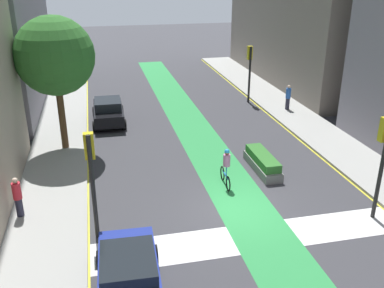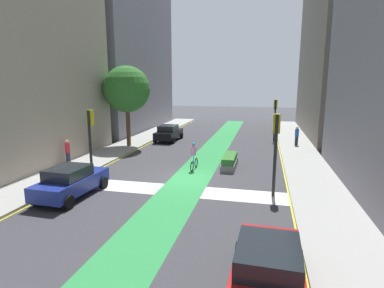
# 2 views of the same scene
# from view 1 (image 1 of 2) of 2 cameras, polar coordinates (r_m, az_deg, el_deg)

# --- Properties ---
(ground_plane) EXTENTS (120.00, 120.00, 0.00)m
(ground_plane) POSITION_cam_1_polar(r_m,az_deg,el_deg) (18.14, 5.86, -8.65)
(ground_plane) COLOR #38383D
(bike_lane_paint) EXTENTS (2.40, 60.00, 0.01)m
(bike_lane_paint) POSITION_cam_1_polar(r_m,az_deg,el_deg) (18.26, 7.12, -8.47)
(bike_lane_paint) COLOR #2D8C47
(bike_lane_paint) RESTS_ON ground_plane
(crosswalk_band) EXTENTS (12.00, 1.80, 0.01)m
(crosswalk_band) POSITION_cam_1_polar(r_m,az_deg,el_deg) (16.57, 8.07, -12.11)
(crosswalk_band) COLOR silver
(crosswalk_band) RESTS_ON ground_plane
(sidewalk_left) EXTENTS (3.00, 60.00, 0.15)m
(sidewalk_left) POSITION_cam_1_polar(r_m,az_deg,el_deg) (17.49, -18.61, -10.86)
(sidewalk_left) COLOR #9E9E99
(sidewalk_left) RESTS_ON ground_plane
(curb_stripe_left) EXTENTS (0.16, 60.00, 0.01)m
(curb_stripe_left) POSITION_cam_1_polar(r_m,az_deg,el_deg) (17.39, -13.60, -10.71)
(curb_stripe_left) COLOR yellow
(curb_stripe_left) RESTS_ON ground_plane
(curb_stripe_right) EXTENTS (0.16, 60.00, 0.01)m
(curb_stripe_right) POSITION_cam_1_polar(r_m,az_deg,el_deg) (20.67, 21.95, -6.15)
(curb_stripe_right) COLOR yellow
(curb_stripe_right) RESTS_ON ground_plane
(traffic_signal_near_right) EXTENTS (0.35, 0.52, 4.15)m
(traffic_signal_near_right) POSITION_cam_1_polar(r_m,az_deg,el_deg) (17.88, 23.86, -0.62)
(traffic_signal_near_right) COLOR black
(traffic_signal_near_right) RESTS_ON ground_plane
(traffic_signal_near_left) EXTENTS (0.35, 0.52, 4.06)m
(traffic_signal_near_left) POSITION_cam_1_polar(r_m,az_deg,el_deg) (15.54, -13.18, -2.84)
(traffic_signal_near_left) COLOR black
(traffic_signal_near_left) RESTS_ON ground_plane
(traffic_signal_far_right) EXTENTS (0.35, 0.52, 4.06)m
(traffic_signal_far_right) POSITION_cam_1_polar(r_m,az_deg,el_deg) (31.66, 7.60, 10.51)
(traffic_signal_far_right) COLOR black
(traffic_signal_far_right) RESTS_ON ground_plane
(car_black_left_far) EXTENTS (2.07, 4.22, 1.57)m
(car_black_left_far) POSITION_cam_1_polar(r_m,az_deg,el_deg) (27.98, -10.99, 4.32)
(car_black_left_far) COLOR black
(car_black_left_far) RESTS_ON ground_plane
(car_blue_left_near) EXTENTS (2.17, 4.27, 1.57)m
(car_blue_left_near) POSITION_cam_1_polar(r_m,az_deg,el_deg) (13.60, -8.34, -16.75)
(car_blue_left_near) COLOR navy
(car_blue_left_near) RESTS_ON ground_plane
(cyclist_in_lane) EXTENTS (0.32, 1.73, 1.86)m
(cyclist_in_lane) POSITION_cam_1_polar(r_m,az_deg,el_deg) (19.51, 4.52, -3.00)
(cyclist_in_lane) COLOR black
(cyclist_in_lane) RESTS_ON ground_plane
(pedestrian_sidewalk_right_a) EXTENTS (0.34, 0.34, 1.70)m
(pedestrian_sidewalk_right_a) POSITION_cam_1_polar(r_m,az_deg,el_deg) (30.37, 12.55, 6.07)
(pedestrian_sidewalk_right_a) COLOR #262638
(pedestrian_sidewalk_right_a) RESTS_ON sidewalk_right
(pedestrian_sidewalk_left_a) EXTENTS (0.34, 0.34, 1.67)m
(pedestrian_sidewalk_left_a) POSITION_cam_1_polar(r_m,az_deg,el_deg) (18.29, -22.01, -6.46)
(pedestrian_sidewalk_left_a) COLOR #262638
(pedestrian_sidewalk_left_a) RESTS_ON sidewalk_left
(street_tree_near) EXTENTS (4.02, 4.02, 6.99)m
(street_tree_near) POSITION_cam_1_polar(r_m,az_deg,el_deg) (23.23, -17.66, 10.97)
(street_tree_near) COLOR brown
(street_tree_near) RESTS_ON sidewalk_left
(median_planter) EXTENTS (0.88, 3.13, 0.85)m
(median_planter) POSITION_cam_1_polar(r_m,az_deg,el_deg) (21.45, 9.28, -2.44)
(median_planter) COLOR slate
(median_planter) RESTS_ON ground_plane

